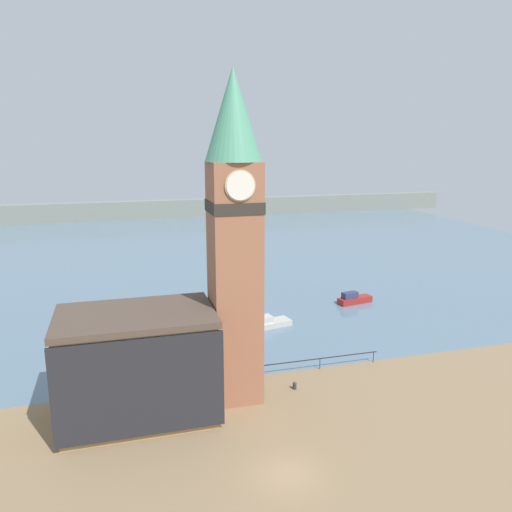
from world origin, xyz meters
The scene contains 10 objects.
ground_plane centered at (0.00, 0.00, 0.00)m, with size 160.00×160.00×0.00m, color #846B4C.
water centered at (0.00, 73.88, 0.00)m, with size 160.00×120.00×0.00m.
far_shoreline centered at (0.00, 113.88, 2.50)m, with size 180.00×3.00×5.00m.
pier_railing centered at (8.07, 13.63, 0.96)m, with size 11.83×0.08×1.09m.
clock_tower centered at (-0.75, 10.80, 14.07)m, with size 4.39×4.39×26.44m.
pier_building centered at (-8.68, 9.85, 4.25)m, with size 11.88×7.70×8.47m.
boat_near centered at (6.51, 25.52, 0.50)m, with size 5.40×2.93×1.37m.
boat_far centered at (20.06, 30.64, 0.60)m, with size 4.95×2.32×1.62m.
mooring_bollard_near centered at (4.43, 10.59, 0.35)m, with size 0.34×0.34×0.66m.
mooring_bollard_far centered at (1.51, 10.62, 0.34)m, with size 0.26×0.26×0.63m.
Camera 1 is at (-9.52, -26.67, 21.02)m, focal length 35.00 mm.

